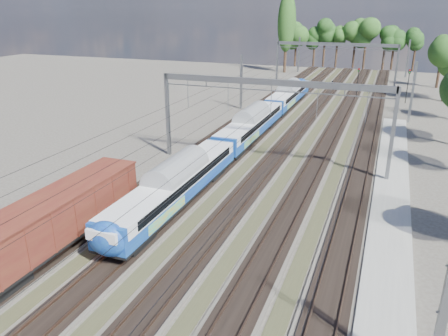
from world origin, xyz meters
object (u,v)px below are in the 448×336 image
(freight_boxcar, at_px, (59,217))
(signal_near, at_px, (358,79))
(worker, at_px, (332,85))
(emu_train, at_px, (251,122))
(signal_far, at_px, (408,82))

(freight_boxcar, xyz_separation_m, signal_near, (14.24, 61.47, 0.99))
(worker, relative_size, signal_near, 0.34)
(emu_train, relative_size, signal_far, 10.67)
(emu_train, bearing_deg, signal_near, 73.52)
(signal_far, bearing_deg, emu_train, -140.32)
(emu_train, height_order, worker, emu_train)
(emu_train, height_order, signal_far, signal_far)
(freight_boxcar, height_order, worker, freight_boxcar)
(emu_train, relative_size, signal_near, 11.56)
(freight_boxcar, height_order, signal_far, signal_far)
(worker, height_order, signal_far, signal_far)
(signal_far, bearing_deg, worker, 127.35)
(emu_train, xyz_separation_m, freight_boxcar, (-4.50, -28.56, -0.13))
(freight_boxcar, relative_size, signal_near, 2.83)
(freight_boxcar, height_order, signal_near, signal_near)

